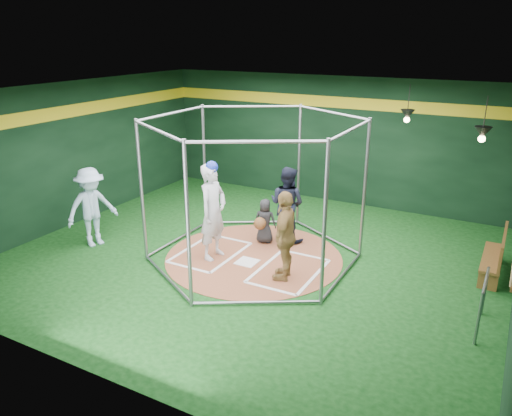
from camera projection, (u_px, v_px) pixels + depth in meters
The scene contains 15 objects.
room_shell at pixel (254, 179), 10.19m from camera, with size 10.10×9.10×3.53m.
clay_disc at pixel (254, 257), 10.76m from camera, with size 3.80×3.80×0.01m, color #975437.
home_plate at pixel (247, 262), 10.51m from camera, with size 0.43×0.43×0.01m, color white.
batter_box_left at pixel (211, 252), 10.98m from camera, with size 1.17×1.77×0.01m.
batter_box_right at pixel (289, 271), 10.12m from camera, with size 1.17×1.77×0.01m.
batting_cage at pixel (254, 191), 10.26m from camera, with size 4.05×4.67×3.00m.
pendant_lamp_near at pixel (407, 115), 11.85m from camera, with size 0.34×0.34×0.90m.
pendant_lamp_far at pixel (483, 133), 9.71m from camera, with size 0.34×0.34×0.90m.
batter_figure at pixel (213, 211), 10.42m from camera, with size 0.52×0.77×2.12m.
visitor_leopard at pixel (285, 235), 9.57m from camera, with size 1.05×0.44×1.78m, color tan.
catcher_figure at pixel (264, 221), 11.34m from camera, with size 0.57×0.61×1.03m.
umpire at pixel (287, 204), 11.37m from camera, with size 0.85×0.66×1.75m, color black.
bystander_blue at pixel (92, 207), 11.12m from camera, with size 1.17×0.67×1.81m, color #ADCAE5.
dugout_bench at pixel (497, 254), 9.82m from camera, with size 0.37×1.57×0.92m.
steel_railing at pixel (483, 296), 7.98m from camera, with size 0.05×1.05×0.90m.
Camera 1 is at (4.70, -8.59, 4.59)m, focal length 35.00 mm.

